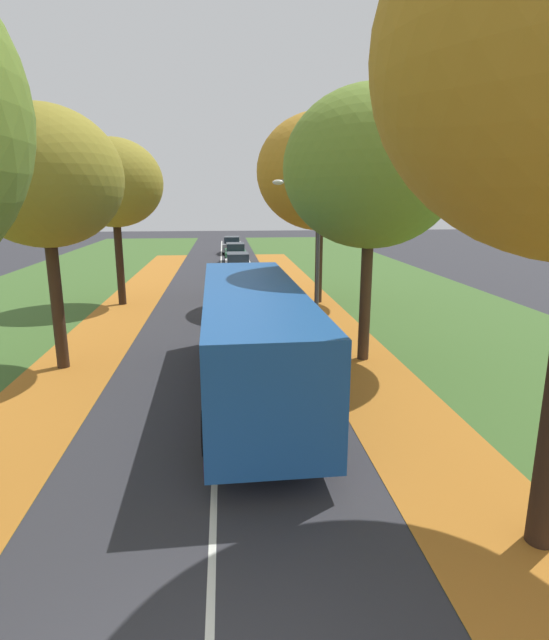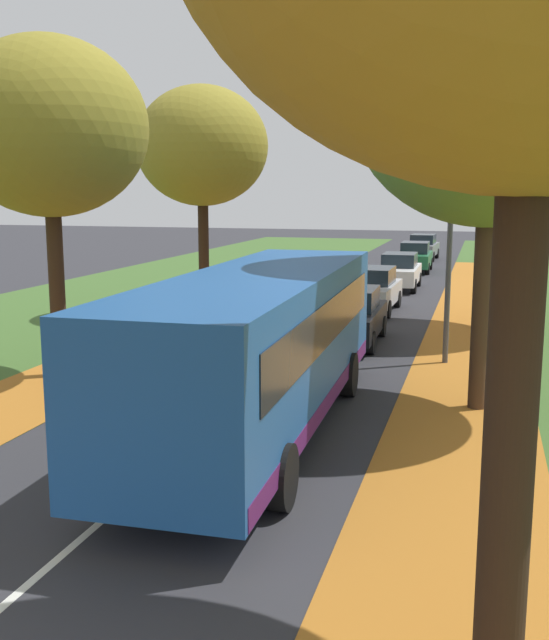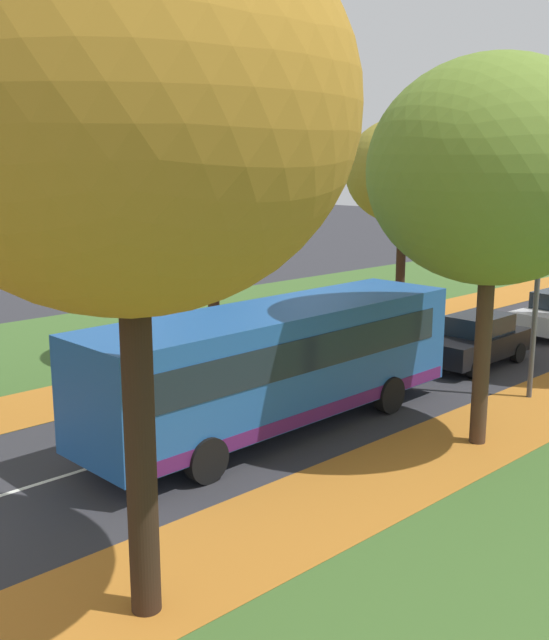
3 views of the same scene
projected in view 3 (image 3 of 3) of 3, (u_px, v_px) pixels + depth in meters
grass_verge_left at (296, 309)px, 32.73m from camera, size 12.00×90.00×0.01m
leaf_litter_left at (267, 352)px, 25.43m from camera, size 2.80×60.00×0.00m
leaf_litter_right at (515, 418)px, 18.90m from camera, size 2.80×60.00×0.00m
road_centre_line at (482, 346)px, 26.20m from camera, size 0.12×80.00×0.01m
tree_left_near at (212, 178)px, 23.05m from camera, size 4.56×4.56×7.92m
tree_left_mid at (404, 171)px, 29.61m from camera, size 4.68×4.68×8.08m
tree_right_nearest at (127, 107)px, 9.37m from camera, size 5.92×5.92×9.71m
tree_right_near at (493, 172)px, 15.99m from camera, size 5.44×5.44×8.60m
streetlamp_right at (527, 261)px, 20.01m from camera, size 1.89×0.28×6.00m
bus at (277, 361)px, 17.82m from camera, size 2.82×10.45×2.98m
car_black_lead at (476, 340)px, 23.63m from camera, size 1.84×4.23×1.62m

